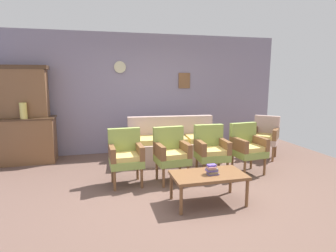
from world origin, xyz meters
The scene contains 14 objects.
ground_plane centered at (0.00, 0.00, 0.00)m, with size 7.68×7.68×0.00m, color brown.
wall_back_with_decor centered at (0.00, 2.63, 1.35)m, with size 6.40×0.09×2.70m.
side_cabinet centered at (-2.55, 2.25, 0.47)m, with size 1.16×0.55×0.93m.
cabinet_upper_hutch centered at (-2.55, 2.33, 1.45)m, with size 0.99×0.38×1.03m.
vase_on_cabinet centered at (-2.51, 2.08, 1.09)m, with size 0.13×0.13×0.31m, color #D6C35E.
floral_couch centered at (0.38, 1.68, 0.33)m, with size 1.90×0.94×0.90m.
armchair_row_middle centered at (-0.70, 0.58, 0.50)m, with size 0.54×0.51×0.90m.
armchair_near_couch_end centered at (0.04, 0.54, 0.50)m, with size 0.56×0.53×0.90m.
armchair_by_doorway centered at (0.77, 0.58, 0.50)m, with size 0.54×0.51×0.90m.
armchair_near_cabinet centered at (1.49, 0.61, 0.50)m, with size 0.57×0.54×0.90m.
wingback_chair_by_fireplace centered at (2.37, 1.40, 0.50)m, with size 0.71×0.71×0.90m.
coffee_table centered at (0.32, -0.40, 0.38)m, with size 1.00×0.56×0.42m.
book_stack_on_table centered at (0.36, -0.43, 0.48)m, with size 0.16×0.13×0.14m.
floor_vase_by_wall centered at (2.85, 2.15, 0.29)m, with size 0.22×0.22×0.59m, color slate.
Camera 1 is at (-1.10, -3.76, 1.71)m, focal length 29.57 mm.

